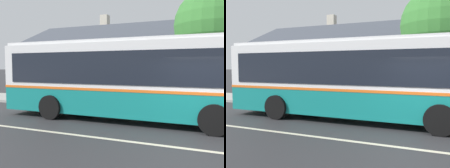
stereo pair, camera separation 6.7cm
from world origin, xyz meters
TOP-DOWN VIEW (x-y plane):
  - ground_plane at (0.00, 0.00)m, footprint 300.00×300.00m
  - sidewalk_far at (0.00, 6.00)m, footprint 60.00×3.00m
  - lane_divider_stripe at (0.00, 0.00)m, footprint 60.00×0.16m
  - community_building at (-2.95, 13.59)m, footprint 23.70×9.27m
  - transit_bus at (-2.92, 2.90)m, footprint 10.79×2.79m
  - bench_by_building at (-9.92, 5.69)m, footprint 1.82×0.51m
  - street_tree_primary at (0.22, 7.16)m, footprint 4.07×4.07m

SIDE VIEW (x-z plane):
  - ground_plane at x=0.00m, z-range 0.00..0.00m
  - lane_divider_stripe at x=0.00m, z-range 0.00..0.01m
  - sidewalk_far at x=0.00m, z-range 0.00..0.15m
  - bench_by_building at x=-9.92m, z-range 0.11..1.05m
  - transit_bus at x=-2.92m, z-range 0.12..3.33m
  - community_building at x=-2.95m, z-range -1.38..5.52m
  - street_tree_primary at x=0.22m, z-range 1.09..7.39m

